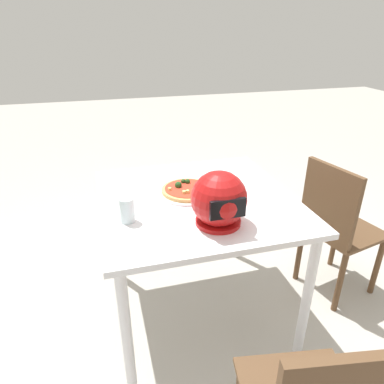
{
  "coord_description": "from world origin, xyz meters",
  "views": [
    {
      "loc": [
        0.46,
        1.59,
        1.61
      ],
      "look_at": [
        0.02,
        -0.03,
        0.8
      ],
      "focal_mm": 32.63,
      "sensor_mm": 36.0,
      "label": 1
    }
  ],
  "objects": [
    {
      "name": "motorcycle_helmet",
      "position": [
        -0.02,
        0.28,
        0.9
      ],
      "size": [
        0.25,
        0.25,
        0.25
      ],
      "color": "#B21414",
      "rests_on": "dining_table"
    },
    {
      "name": "ground_plane",
      "position": [
        0.0,
        0.0,
        0.0
      ],
      "size": [
        14.0,
        14.0,
        0.0
      ],
      "primitive_type": "plane",
      "color": "#B2ADA3"
    },
    {
      "name": "chair_side",
      "position": [
        -0.87,
        0.05,
        0.51
      ],
      "size": [
        0.48,
        0.48,
        0.9
      ],
      "color": "brown",
      "rests_on": "ground"
    },
    {
      "name": "pizza",
      "position": [
        0.04,
        -0.06,
        0.8
      ],
      "size": [
        0.28,
        0.28,
        0.05
      ],
      "color": "tan",
      "rests_on": "pizza_plate"
    },
    {
      "name": "dining_table",
      "position": [
        0.0,
        0.0,
        0.69
      ],
      "size": [
        1.01,
        1.02,
        0.78
      ],
      "color": "white",
      "rests_on": "ground"
    },
    {
      "name": "drinking_glass",
      "position": [
        0.38,
        0.15,
        0.84
      ],
      "size": [
        0.07,
        0.07,
        0.12
      ],
      "primitive_type": "cylinder",
      "color": "silver",
      "rests_on": "dining_table"
    },
    {
      "name": "pizza_plate",
      "position": [
        0.04,
        -0.06,
        0.79
      ],
      "size": [
        0.31,
        0.31,
        0.01
      ],
      "primitive_type": "cylinder",
      "color": "white",
      "rests_on": "dining_table"
    }
  ]
}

